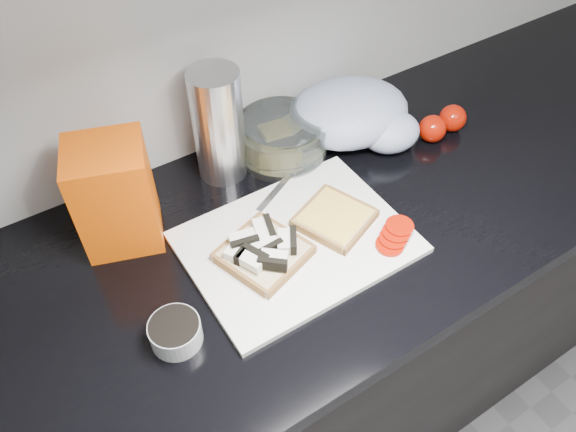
# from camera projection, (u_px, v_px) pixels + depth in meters

# --- Properties ---
(base_cabinet) EXTENTS (3.50, 0.60, 0.86)m
(base_cabinet) POSITION_uv_depth(u_px,v_px,m) (316.00, 338.00, 1.44)
(base_cabinet) COLOR black
(base_cabinet) RESTS_ON ground
(countertop) EXTENTS (3.50, 0.64, 0.04)m
(countertop) POSITION_uv_depth(u_px,v_px,m) (325.00, 219.00, 1.11)
(countertop) COLOR black
(countertop) RESTS_ON base_cabinet
(cutting_board) EXTENTS (0.40, 0.30, 0.01)m
(cutting_board) POSITION_uv_depth(u_px,v_px,m) (297.00, 242.00, 1.04)
(cutting_board) COLOR white
(cutting_board) RESTS_ON countertop
(bread_left) EXTENTS (0.18, 0.18, 0.04)m
(bread_left) POSITION_uv_depth(u_px,v_px,m) (263.00, 252.00, 0.99)
(bread_left) COLOR #CBB98F
(bread_left) RESTS_ON cutting_board
(bread_right) EXTENTS (0.17, 0.17, 0.02)m
(bread_right) POSITION_uv_depth(u_px,v_px,m) (335.00, 218.00, 1.06)
(bread_right) COLOR #CBB98F
(bread_right) RESTS_ON cutting_board
(tomato_slices) EXTENTS (0.10, 0.08, 0.02)m
(tomato_slices) POSITION_uv_depth(u_px,v_px,m) (395.00, 236.00, 1.03)
(tomato_slices) COLOR #991103
(tomato_slices) RESTS_ON cutting_board
(knife) EXTENTS (0.17, 0.09, 0.01)m
(knife) POSITION_uv_depth(u_px,v_px,m) (288.00, 176.00, 1.14)
(knife) COLOR #B6B5BA
(knife) RESTS_ON cutting_board
(seed_tub) EXTENTS (0.08, 0.08, 0.04)m
(seed_tub) POSITION_uv_depth(u_px,v_px,m) (175.00, 331.00, 0.89)
(seed_tub) COLOR #ACB1B1
(seed_tub) RESTS_ON countertop
(tub_lid) EXTENTS (0.10, 0.10, 0.01)m
(tub_lid) POSITION_uv_depth(u_px,v_px,m) (272.00, 208.00, 1.10)
(tub_lid) COLOR silver
(tub_lid) RESTS_ON countertop
(glass_bowl) EXTENTS (0.19, 0.19, 0.08)m
(glass_bowl) POSITION_uv_depth(u_px,v_px,m) (282.00, 139.00, 1.19)
(glass_bowl) COLOR silver
(glass_bowl) RESTS_ON countertop
(bread_bag) EXTENTS (0.16, 0.16, 0.21)m
(bread_bag) POSITION_uv_depth(u_px,v_px,m) (115.00, 195.00, 0.98)
(bread_bag) COLOR #D94A03
(bread_bag) RESTS_ON countertop
(steel_canister) EXTENTS (0.10, 0.10, 0.24)m
(steel_canister) POSITION_uv_depth(u_px,v_px,m) (218.00, 126.00, 1.09)
(steel_canister) COLOR silver
(steel_canister) RESTS_ON countertop
(grocery_bag) EXTENTS (0.30, 0.28, 0.12)m
(grocery_bag) POSITION_uv_depth(u_px,v_px,m) (355.00, 115.00, 1.22)
(grocery_bag) COLOR silver
(grocery_bag) RESTS_ON countertop
(whole_tomatoes) EXTENTS (0.12, 0.06, 0.06)m
(whole_tomatoes) POSITION_uv_depth(u_px,v_px,m) (443.00, 123.00, 1.24)
(whole_tomatoes) COLOR #991103
(whole_tomatoes) RESTS_ON countertop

